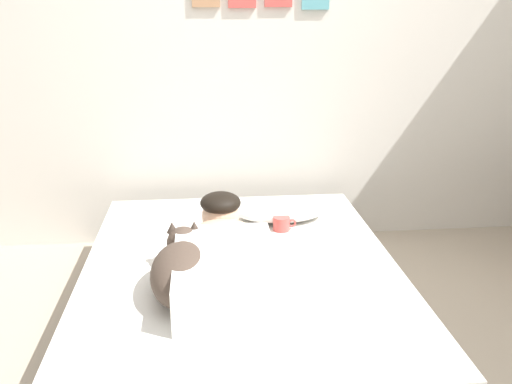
{
  "coord_description": "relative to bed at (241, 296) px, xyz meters",
  "views": [
    {
      "loc": [
        -0.36,
        -1.79,
        1.48
      ],
      "look_at": [
        -0.11,
        0.8,
        0.6
      ],
      "focal_mm": 38.44,
      "sensor_mm": 36.0,
      "label": 1
    }
  ],
  "objects": [
    {
      "name": "back_wall",
      "position": [
        0.21,
        1.15,
        1.08
      ],
      "size": [
        4.25,
        0.12,
        2.5
      ],
      "color": "silver",
      "rests_on": "ground"
    },
    {
      "name": "bed",
      "position": [
        0.0,
        0.0,
        0.0
      ],
      "size": [
        1.49,
        1.91,
        0.35
      ],
      "color": "#4C4742",
      "rests_on": "ground"
    },
    {
      "name": "pillow",
      "position": [
        0.26,
        0.54,
        0.23
      ],
      "size": [
        0.52,
        0.32,
        0.11
      ],
      "primitive_type": "ellipsoid",
      "color": "white",
      "rests_on": "bed"
    },
    {
      "name": "person_lying",
      "position": [
        -0.08,
        -0.13,
        0.28
      ],
      "size": [
        0.43,
        0.92,
        0.27
      ],
      "color": "white",
      "rests_on": "bed"
    },
    {
      "name": "dog",
      "position": [
        -0.26,
        -0.24,
        0.28
      ],
      "size": [
        0.26,
        0.57,
        0.21
      ],
      "color": "#4C3D33",
      "rests_on": "bed"
    },
    {
      "name": "coffee_cup",
      "position": [
        0.25,
        0.38,
        0.21
      ],
      "size": [
        0.12,
        0.09,
        0.07
      ],
      "color": "#D84C47",
      "rests_on": "bed"
    },
    {
      "name": "cell_phone",
      "position": [
        -0.22,
        -0.31,
        0.18
      ],
      "size": [
        0.07,
        0.14,
        0.01
      ],
      "primitive_type": "cube",
      "color": "black",
      "rests_on": "bed"
    }
  ]
}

